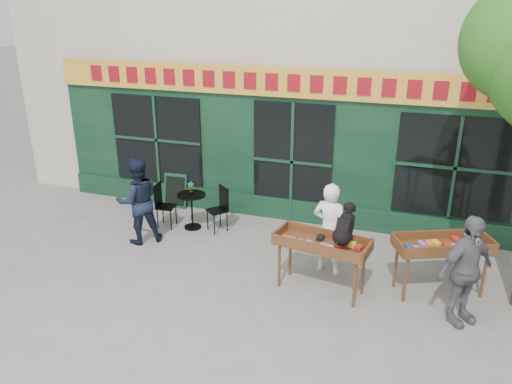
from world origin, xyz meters
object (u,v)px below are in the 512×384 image
at_px(man_right, 465,271).
at_px(man_left, 138,201).
at_px(woman, 329,229).
at_px(dog, 345,224).
at_px(book_cart_right, 442,248).
at_px(bistro_table, 192,204).
at_px(book_cart_center, 322,246).

bearing_deg(man_right, man_left, 127.77).
distance_m(woman, man_left, 3.77).
height_order(dog, book_cart_right, dog).
bearing_deg(bistro_table, dog, -24.95).
xyz_separation_m(dog, bistro_table, (-3.42, 1.59, -0.75)).
xyz_separation_m(dog, woman, (-0.35, 0.70, -0.45)).
relative_size(book_cart_center, man_right, 0.92).
distance_m(dog, book_cart_right, 1.68).
relative_size(man_right, man_left, 0.99).
bearing_deg(book_cart_center, bistro_table, 162.87).
bearing_deg(dog, bistro_table, 164.58).
height_order(dog, bistro_table, dog).
xyz_separation_m(book_cart_right, man_right, (0.30, -0.75, 0.04)).
relative_size(woman, man_left, 0.96).
xyz_separation_m(book_cart_center, book_cart_right, (1.85, 0.56, 0.00)).
bearing_deg(man_right, woman, 114.46).
height_order(book_cart_center, man_right, man_right).
height_order(woman, man_left, man_left).
bearing_deg(dog, man_left, -179.99).
bearing_deg(bistro_table, book_cart_right, -11.23).
xyz_separation_m(book_cart_center, bistro_table, (-3.07, 1.54, -0.28)).
distance_m(book_cart_center, bistro_table, 3.45).
height_order(book_cart_center, woman, woman).
bearing_deg(bistro_table, book_cart_center, -26.66).
relative_size(woman, book_cart_right, 1.03).
bearing_deg(dog, book_cart_right, 31.83).
bearing_deg(book_cart_right, book_cart_center, 172.71).
distance_m(book_cart_center, dog, 0.59).
xyz_separation_m(bistro_table, man_left, (-0.70, -0.90, 0.33)).
relative_size(dog, man_right, 0.35).
bearing_deg(book_cart_center, book_cart_right, 26.51).
height_order(dog, man_right, man_right).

